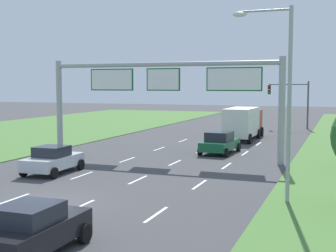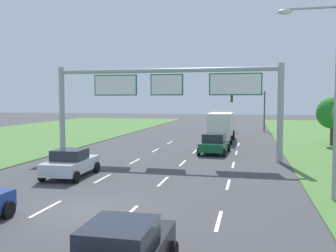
# 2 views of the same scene
# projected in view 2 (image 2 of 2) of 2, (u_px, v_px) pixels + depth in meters

# --- Properties ---
(ground_plane) EXTENTS (200.00, 200.00, 0.00)m
(ground_plane) POSITION_uv_depth(u_px,v_px,m) (86.00, 212.00, 14.85)
(ground_plane) COLOR #424244
(lane_dashes_inner_left) EXTENTS (0.14, 44.40, 0.01)m
(lane_dashes_inner_left) POSITION_uv_depth(u_px,v_px,m) (79.00, 191.00, 18.14)
(lane_dashes_inner_left) COLOR white
(lane_dashes_inner_left) RESTS_ON ground_plane
(lane_dashes_inner_right) EXTENTS (0.14, 44.40, 0.01)m
(lane_dashes_inner_right) POSITION_uv_depth(u_px,v_px,m) (148.00, 195.00, 17.39)
(lane_dashes_inner_right) COLOR white
(lane_dashes_inner_right) RESTS_ON ground_plane
(lane_dashes_slip) EXTENTS (0.14, 44.40, 0.01)m
(lane_dashes_slip) POSITION_uv_depth(u_px,v_px,m) (224.00, 199.00, 16.65)
(lane_dashes_slip) COLOR white
(lane_dashes_slip) RESTS_ON ground_plane
(car_mid_lane) EXTENTS (2.43, 4.50, 1.66)m
(car_mid_lane) POSITION_uv_depth(u_px,v_px,m) (214.00, 143.00, 30.80)
(car_mid_lane) COLOR #145633
(car_mid_lane) RESTS_ON ground_plane
(car_far_ahead) EXTENTS (2.30, 4.11, 1.60)m
(car_far_ahead) POSITION_uv_depth(u_px,v_px,m) (71.00, 163.00, 21.48)
(car_far_ahead) COLOR silver
(car_far_ahead) RESTS_ON ground_plane
(box_truck) EXTENTS (2.70, 8.07, 3.03)m
(box_truck) POSITION_uv_depth(u_px,v_px,m) (221.00, 125.00, 40.25)
(box_truck) COLOR #B21E19
(box_truck) RESTS_ON ground_plane
(sign_gantry) EXTENTS (17.24, 0.44, 7.00)m
(sign_gantry) POSITION_uv_depth(u_px,v_px,m) (167.00, 93.00, 27.96)
(sign_gantry) COLOR #9EA0A5
(sign_gantry) RESTS_ON ground_plane
(traffic_light_mast) EXTENTS (4.76, 0.49, 5.60)m
(traffic_light_mast) POSITION_uv_depth(u_px,v_px,m) (250.00, 104.00, 52.11)
(traffic_light_mast) COLOR #47494F
(traffic_light_mast) RESTS_ON ground_plane
(street_lamp) EXTENTS (2.61, 0.32, 8.50)m
(street_lamp) POSITION_uv_depth(u_px,v_px,m) (327.00, 85.00, 16.07)
(street_lamp) COLOR #9EA0A5
(street_lamp) RESTS_ON ground_plane
(roadside_tree_far) EXTENTS (3.02, 3.02, 4.68)m
(roadside_tree_far) POSITION_uv_depth(u_px,v_px,m) (333.00, 113.00, 35.55)
(roadside_tree_far) COLOR #513823
(roadside_tree_far) RESTS_ON ground_plane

